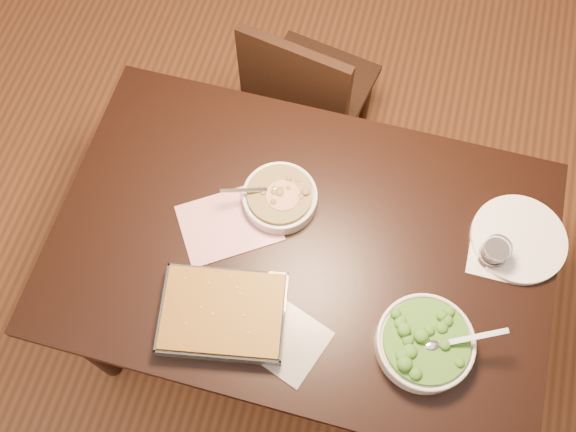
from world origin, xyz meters
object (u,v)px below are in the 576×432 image
object	(u,v)px
dinner_plate	(519,239)
wine_tumbler	(494,252)
chair_far	(305,93)
broccoli_bowl	(425,343)
stew_bowl	(280,197)
table	(302,256)
baking_dish	(223,314)

from	to	relation	value
dinner_plate	wine_tumbler	bearing A→B (deg)	-132.60
chair_far	broccoli_bowl	bearing A→B (deg)	132.09
stew_bowl	dinner_plate	world-z (taller)	stew_bowl
table	chair_far	distance (m)	0.73
stew_bowl	baking_dish	distance (m)	0.37
stew_bowl	wine_tumbler	distance (m)	0.61
broccoli_bowl	dinner_plate	size ratio (longest dim) A/B	1.05
table	dinner_plate	xyz separation A→B (m)	(0.58, 0.17, 0.10)
dinner_plate	baking_dish	bearing A→B (deg)	-149.90
baking_dish	dinner_plate	distance (m)	0.85
broccoli_bowl	dinner_plate	bearing A→B (deg)	60.53
stew_bowl	chair_far	xyz separation A→B (m)	(-0.06, 0.57, -0.31)
dinner_plate	chair_far	xyz separation A→B (m)	(-0.74, 0.52, -0.29)
baking_dish	dinner_plate	bearing A→B (deg)	19.91
baking_dish	wine_tumbler	size ratio (longest dim) A/B	4.27
table	broccoli_bowl	distance (m)	0.44
table	baking_dish	size ratio (longest dim) A/B	3.84
wine_tumbler	dinner_plate	distance (m)	0.11
broccoli_bowl	chair_far	size ratio (longest dim) A/B	0.33
stew_bowl	chair_far	size ratio (longest dim) A/B	0.27
stew_bowl	dinner_plate	xyz separation A→B (m)	(0.68, 0.06, -0.02)
table	stew_bowl	size ratio (longest dim) A/B	6.13
chair_far	stew_bowl	bearing A→B (deg)	107.16
wine_tumbler	stew_bowl	bearing A→B (deg)	178.30
baking_dish	chair_far	xyz separation A→B (m)	(-0.01, 0.94, -0.31)
wine_tumbler	dinner_plate	world-z (taller)	wine_tumbler
broccoli_bowl	table	bearing A→B (deg)	152.44
stew_bowl	dinner_plate	size ratio (longest dim) A/B	0.85
table	baking_dish	xyz separation A→B (m)	(-0.15, -0.26, 0.12)
baking_dish	chair_far	size ratio (longest dim) A/B	0.43
broccoli_bowl	dinner_plate	world-z (taller)	broccoli_bowl
table	broccoli_bowl	xyz separation A→B (m)	(0.38, -0.20, 0.13)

